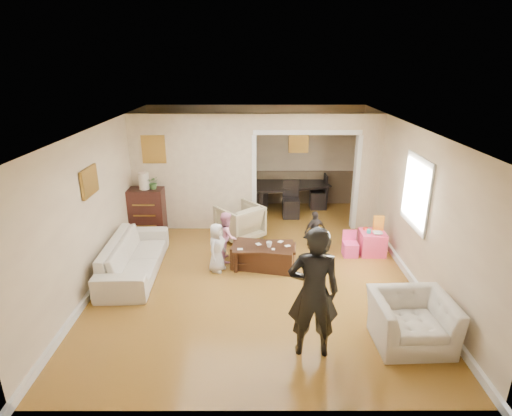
{
  "coord_description": "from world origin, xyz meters",
  "views": [
    {
      "loc": [
        -0.01,
        -6.99,
        3.67
      ],
      "look_at": [
        0.0,
        0.2,
        1.05
      ],
      "focal_mm": 28.7,
      "sensor_mm": 36.0,
      "label": 1
    }
  ],
  "objects_px": {
    "coffee_cup": "(269,244)",
    "child_kneel_b": "(227,236)",
    "coffee_table": "(263,256)",
    "adult_person": "(313,293)",
    "armchair_back": "(240,222)",
    "armchair_front": "(411,321)",
    "child_toddler": "(315,230)",
    "dining_table": "(289,196)",
    "cyan_cup": "(369,231)",
    "dresser": "(147,212)",
    "play_table": "(372,243)",
    "child_kneel_a": "(217,248)",
    "sofa": "(134,256)",
    "table_lamp": "(144,181)"
  },
  "relations": [
    {
      "from": "sofa",
      "to": "adult_person",
      "type": "xyz_separation_m",
      "value": [
        2.92,
        -2.17,
        0.58
      ]
    },
    {
      "from": "cyan_cup",
      "to": "child_kneel_a",
      "type": "bearing_deg",
      "value": -167.51
    },
    {
      "from": "coffee_table",
      "to": "child_kneel_b",
      "type": "relative_size",
      "value": 1.17
    },
    {
      "from": "sofa",
      "to": "cyan_cup",
      "type": "height_order",
      "value": "sofa"
    },
    {
      "from": "play_table",
      "to": "child_kneel_a",
      "type": "distance_m",
      "value": 3.11
    },
    {
      "from": "child_kneel_a",
      "to": "child_toddler",
      "type": "distance_m",
      "value": 2.1
    },
    {
      "from": "coffee_cup",
      "to": "play_table",
      "type": "bearing_deg",
      "value": 16.09
    },
    {
      "from": "armchair_back",
      "to": "armchair_front",
      "type": "distance_m",
      "value": 4.25
    },
    {
      "from": "coffee_table",
      "to": "armchair_front",
      "type": "bearing_deg",
      "value": -48.01
    },
    {
      "from": "dining_table",
      "to": "child_kneel_b",
      "type": "height_order",
      "value": "child_kneel_b"
    },
    {
      "from": "cyan_cup",
      "to": "child_kneel_a",
      "type": "xyz_separation_m",
      "value": [
        -2.92,
        -0.65,
        -0.04
      ]
    },
    {
      "from": "coffee_table",
      "to": "coffee_cup",
      "type": "height_order",
      "value": "coffee_cup"
    },
    {
      "from": "adult_person",
      "to": "child_toddler",
      "type": "height_order",
      "value": "adult_person"
    },
    {
      "from": "coffee_table",
      "to": "adult_person",
      "type": "xyz_separation_m",
      "value": [
        0.58,
        -2.39,
        0.69
      ]
    },
    {
      "from": "table_lamp",
      "to": "play_table",
      "type": "bearing_deg",
      "value": -11.67
    },
    {
      "from": "sofa",
      "to": "play_table",
      "type": "relative_size",
      "value": 4.56
    },
    {
      "from": "adult_person",
      "to": "child_kneel_a",
      "type": "distance_m",
      "value": 2.7
    },
    {
      "from": "armchair_front",
      "to": "child_kneel_b",
      "type": "bearing_deg",
      "value": 134.66
    },
    {
      "from": "armchair_front",
      "to": "adult_person",
      "type": "bearing_deg",
      "value": -173.7
    },
    {
      "from": "dining_table",
      "to": "coffee_table",
      "type": "bearing_deg",
      "value": -116.87
    },
    {
      "from": "coffee_table",
      "to": "play_table",
      "type": "bearing_deg",
      "value": 14.15
    },
    {
      "from": "cyan_cup",
      "to": "adult_person",
      "type": "bearing_deg",
      "value": -117.3
    },
    {
      "from": "cyan_cup",
      "to": "armchair_front",
      "type": "bearing_deg",
      "value": -92.31
    },
    {
      "from": "sofa",
      "to": "coffee_cup",
      "type": "bearing_deg",
      "value": -87.82
    },
    {
      "from": "armchair_front",
      "to": "child_toddler",
      "type": "xyz_separation_m",
      "value": [
        -0.91,
        2.93,
        0.08
      ]
    },
    {
      "from": "table_lamp",
      "to": "play_table",
      "type": "relative_size",
      "value": 0.74
    },
    {
      "from": "armchair_front",
      "to": "child_toddler",
      "type": "relative_size",
      "value": 1.26
    },
    {
      "from": "child_kneel_b",
      "to": "child_toddler",
      "type": "xyz_separation_m",
      "value": [
        1.75,
        0.45,
        -0.07
      ]
    },
    {
      "from": "play_table",
      "to": "child_kneel_b",
      "type": "height_order",
      "value": "child_kneel_b"
    },
    {
      "from": "dresser",
      "to": "dining_table",
      "type": "height_order",
      "value": "dresser"
    },
    {
      "from": "sofa",
      "to": "coffee_table",
      "type": "bearing_deg",
      "value": -86.43
    },
    {
      "from": "play_table",
      "to": "child_toddler",
      "type": "xyz_separation_m",
      "value": [
        -1.12,
        0.2,
        0.18
      ]
    },
    {
      "from": "armchair_front",
      "to": "coffee_table",
      "type": "xyz_separation_m",
      "value": [
        -1.96,
        2.18,
        -0.12
      ]
    },
    {
      "from": "dresser",
      "to": "armchair_back",
      "type": "bearing_deg",
      "value": -6.48
    },
    {
      "from": "coffee_cup",
      "to": "dining_table",
      "type": "bearing_deg",
      "value": 79.23
    },
    {
      "from": "play_table",
      "to": "armchair_front",
      "type": "bearing_deg",
      "value": -94.36
    },
    {
      "from": "sofa",
      "to": "dresser",
      "type": "xyz_separation_m",
      "value": [
        -0.19,
        1.74,
        0.2
      ]
    },
    {
      "from": "cyan_cup",
      "to": "dining_table",
      "type": "relative_size",
      "value": 0.04
    },
    {
      "from": "adult_person",
      "to": "dresser",
      "type": "bearing_deg",
      "value": -50.4
    },
    {
      "from": "armchair_front",
      "to": "armchair_back",
      "type": "bearing_deg",
      "value": 122.92
    },
    {
      "from": "sofa",
      "to": "child_kneel_a",
      "type": "xyz_separation_m",
      "value": [
        1.49,
        0.07,
        0.14
      ]
    },
    {
      "from": "sofa",
      "to": "coffee_table",
      "type": "xyz_separation_m",
      "value": [
        2.34,
        0.22,
        -0.11
      ]
    },
    {
      "from": "coffee_cup",
      "to": "child_kneel_b",
      "type": "relative_size",
      "value": 0.11
    },
    {
      "from": "armchair_back",
      "to": "child_kneel_b",
      "type": "bearing_deg",
      "value": 38.27
    },
    {
      "from": "coffee_table",
      "to": "dresser",
      "type": "bearing_deg",
      "value": 149.02
    },
    {
      "from": "adult_person",
      "to": "child_kneel_a",
      "type": "bearing_deg",
      "value": -56.36
    },
    {
      "from": "child_toddler",
      "to": "cyan_cup",
      "type": "bearing_deg",
      "value": 138.73
    },
    {
      "from": "sofa",
      "to": "dresser",
      "type": "bearing_deg",
      "value": 4.25
    },
    {
      "from": "coffee_table",
      "to": "dining_table",
      "type": "xyz_separation_m",
      "value": [
        0.72,
        3.22,
        0.12
      ]
    },
    {
      "from": "coffee_cup",
      "to": "child_toddler",
      "type": "height_order",
      "value": "child_toddler"
    }
  ]
}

